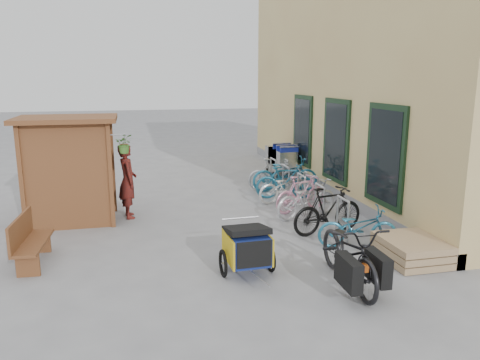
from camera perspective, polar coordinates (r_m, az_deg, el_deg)
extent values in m
plane|color=gray|center=(9.22, -0.91, -8.20)|extent=(80.00, 80.00, 0.00)
cube|color=#D6C17B|center=(15.38, 20.10, 12.64)|extent=(6.00, 13.00, 7.00)
cube|color=gray|center=(14.36, 9.28, -0.20)|extent=(0.18, 13.00, 0.30)
cube|color=black|center=(10.52, 17.28, 2.84)|extent=(0.06, 1.50, 2.20)
cube|color=black|center=(10.50, 17.14, 2.84)|extent=(0.02, 1.25, 1.95)
cube|color=black|center=(12.71, 11.62, 4.72)|extent=(0.06, 1.50, 2.20)
cube|color=black|center=(12.70, 11.49, 4.72)|extent=(0.02, 1.25, 1.95)
cube|color=black|center=(15.00, 7.63, 6.01)|extent=(0.06, 1.50, 2.20)
cube|color=black|center=(14.99, 7.52, 6.01)|extent=(0.02, 1.25, 1.95)
cube|color=brown|center=(10.74, -25.11, -0.03)|extent=(0.09, 0.09, 2.30)
cube|color=brown|center=(10.51, -15.49, 0.45)|extent=(0.09, 0.09, 2.30)
cube|color=brown|center=(11.99, -23.88, 1.28)|extent=(0.09, 0.09, 2.30)
cube|color=brown|center=(11.79, -15.27, 1.73)|extent=(0.09, 0.09, 2.30)
cube|color=brown|center=(11.36, -24.32, 0.67)|extent=(0.05, 1.30, 2.30)
cube|color=brown|center=(10.62, -20.33, 0.24)|extent=(1.80, 0.05, 2.30)
cube|color=brown|center=(11.83, -19.63, 1.48)|extent=(1.80, 0.05, 2.30)
cube|color=brown|center=(11.06, -20.42, 6.99)|extent=(2.15, 1.65, 0.10)
cube|color=brown|center=(11.30, -20.87, -0.40)|extent=(1.30, 1.15, 0.04)
cube|color=brown|center=(11.19, -21.11, 2.60)|extent=(1.30, 1.15, 0.04)
cylinder|color=#A5A8AD|center=(10.36, -14.78, 5.37)|extent=(0.36, 0.02, 0.02)
imported|color=#3E7127|center=(10.38, -13.89, 4.32)|extent=(0.38, 0.33, 0.42)
cylinder|color=#A5A8AD|center=(9.59, 13.01, -5.06)|extent=(0.05, 0.05, 0.84)
cylinder|color=#A5A8AD|center=(10.02, 11.76, -4.24)|extent=(0.05, 0.05, 0.84)
cylinder|color=#A5A8AD|center=(9.70, 12.48, -2.26)|extent=(0.05, 0.50, 0.05)
cylinder|color=#A5A8AD|center=(10.64, 10.19, -3.20)|extent=(0.05, 0.05, 0.84)
cylinder|color=#A5A8AD|center=(11.08, 9.17, -2.53)|extent=(0.05, 0.05, 0.84)
cylinder|color=#A5A8AD|center=(10.76, 9.75, -0.70)|extent=(0.05, 0.50, 0.05)
cylinder|color=#A5A8AD|center=(11.71, 7.88, -1.67)|extent=(0.05, 0.05, 0.84)
cylinder|color=#A5A8AD|center=(12.16, 7.04, -1.11)|extent=(0.05, 0.05, 0.84)
cylinder|color=#A5A8AD|center=(11.84, 7.51, 0.59)|extent=(0.05, 0.50, 0.05)
cylinder|color=#A5A8AD|center=(12.80, 5.97, -0.40)|extent=(0.05, 0.05, 0.84)
cylinder|color=#A5A8AD|center=(13.27, 5.27, 0.07)|extent=(0.05, 0.05, 0.84)
cylinder|color=#A5A8AD|center=(12.95, 5.65, 1.65)|extent=(0.05, 0.50, 0.05)
cylinder|color=#A5A8AD|center=(13.92, 4.36, 0.67)|extent=(0.05, 0.05, 0.84)
cylinder|color=#A5A8AD|center=(14.38, 3.77, 1.07)|extent=(0.05, 0.05, 0.84)
cylinder|color=#A5A8AD|center=(14.07, 4.08, 2.55)|extent=(0.05, 0.50, 0.05)
cube|color=tan|center=(9.11, 20.12, -8.81)|extent=(1.00, 1.20, 0.12)
cube|color=tan|center=(9.06, 20.18, -7.98)|extent=(1.00, 1.20, 0.12)
cube|color=tan|center=(9.01, 20.25, -7.15)|extent=(1.00, 1.20, 0.12)
cube|color=brown|center=(9.08, -23.89, -7.01)|extent=(0.50, 1.43, 0.06)
cube|color=brown|center=(9.04, -25.21, -5.46)|extent=(0.13, 1.41, 0.47)
cube|color=brown|center=(8.63, -24.44, -9.52)|extent=(0.38, 0.08, 0.38)
cube|color=brown|center=(9.67, -23.19, -7.08)|extent=(0.38, 0.08, 0.38)
cube|color=silver|center=(15.30, 5.42, 2.61)|extent=(0.60, 0.92, 0.56)
cube|color=#18279F|center=(14.81, 6.02, 3.75)|extent=(0.60, 0.04, 0.20)
cylinder|color=silver|center=(14.77, 6.07, 4.03)|extent=(0.63, 0.04, 0.04)
cylinder|color=black|center=(14.99, 4.97, 0.12)|extent=(0.04, 0.13, 0.13)
cube|color=silver|center=(15.66, 4.98, 2.84)|extent=(0.60, 0.92, 0.56)
cube|color=#18279F|center=(15.16, 5.55, 3.97)|extent=(0.60, 0.04, 0.20)
cylinder|color=silver|center=(15.12, 5.60, 4.24)|extent=(0.63, 0.04, 0.04)
cylinder|color=black|center=(15.34, 4.53, 0.42)|extent=(0.04, 0.13, 0.13)
cube|color=silver|center=(16.02, 4.56, 3.06)|extent=(0.60, 0.92, 0.56)
cube|color=#18279F|center=(15.52, 5.10, 4.17)|extent=(0.60, 0.04, 0.20)
cylinder|color=silver|center=(15.48, 5.15, 4.43)|extent=(0.63, 0.04, 0.04)
cylinder|color=black|center=(15.70, 4.11, 0.70)|extent=(0.04, 0.13, 0.13)
cube|color=navy|center=(7.91, 0.87, -8.18)|extent=(0.64, 0.83, 0.48)
cube|color=gold|center=(7.84, -1.45, -8.39)|extent=(0.06, 0.81, 0.48)
cube|color=gold|center=(8.01, 3.14, -7.95)|extent=(0.06, 0.81, 0.48)
cube|color=black|center=(7.52, 1.78, -9.06)|extent=(0.58, 0.05, 0.44)
cube|color=black|center=(7.86, 0.78, -6.09)|extent=(0.70, 0.80, 0.23)
torus|color=black|center=(7.91, -2.08, -10.13)|extent=(0.07, 0.47, 0.47)
torus|color=black|center=(8.12, 3.72, -9.52)|extent=(0.07, 0.47, 0.47)
cylinder|color=#B7B7BC|center=(7.40, 2.38, -11.79)|extent=(0.05, 0.69, 0.03)
cylinder|color=#B7B7BC|center=(8.20, 0.01, -4.65)|extent=(0.65, 0.05, 0.03)
imported|color=black|center=(7.69, 13.17, -8.57)|extent=(0.79, 2.07, 1.08)
cube|color=black|center=(7.16, 13.09, -10.93)|extent=(0.20, 0.66, 0.45)
cube|color=black|center=(7.45, 16.34, -10.17)|extent=(0.20, 0.66, 0.45)
cube|color=#C94F12|center=(7.29, 14.77, -10.19)|extent=(0.13, 0.18, 0.12)
imported|color=maroon|center=(11.23, -13.54, -0.10)|extent=(0.51, 0.70, 1.76)
imported|color=#226989|center=(9.38, 14.14, -5.61)|extent=(1.62, 0.85, 0.81)
imported|color=black|center=(10.03, 10.68, -3.65)|extent=(1.75, 0.82, 1.02)
imported|color=#B9B9BE|center=(11.13, 8.12, -2.22)|extent=(1.85, 1.16, 0.92)
imported|color=#F59EC0|center=(11.57, 7.49, -1.65)|extent=(1.58, 0.88, 0.91)
imported|color=silver|center=(12.38, 5.76, -0.81)|extent=(1.69, 0.80, 0.85)
imported|color=#226989|center=(12.75, 5.53, -0.16)|extent=(1.67, 0.80, 0.97)
imported|color=#226989|center=(13.57, 5.52, 0.69)|extent=(1.96, 0.85, 1.00)
imported|color=#B9B9BE|center=(13.69, 4.29, 0.70)|extent=(1.63, 0.70, 0.95)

